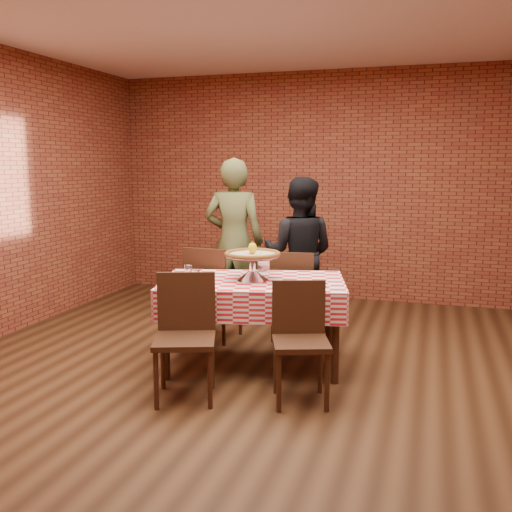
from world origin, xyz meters
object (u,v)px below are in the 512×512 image
chair_far_right (294,294)px  diner_black (299,253)px  water_glass_right (188,271)px  condiment_caddy (263,265)px  chair_near_left (185,339)px  chair_far_left (214,292)px  diner_olive (234,241)px  table (253,323)px  water_glass_left (196,276)px  pizza (252,255)px  chair_near_right (301,345)px  pizza_stand (252,268)px

chair_far_right → diner_black: bearing=-89.6°
water_glass_right → condiment_caddy: bearing=36.8°
condiment_caddy → diner_black: (0.12, 0.93, -0.03)m
chair_near_left → chair_far_left: bearing=83.9°
chair_far_left → diner_olive: bearing=-83.7°
water_glass_right → chair_near_left: size_ratio=0.12×
table → water_glass_left: 0.66m
pizza → water_glass_left: 0.51m
chair_near_left → chair_far_left: (-0.35, 1.47, 0.01)m
chair_far_left → diner_black: diner_black is taller
chair_near_right → diner_black: size_ratio=0.55×
pizza_stand → chair_near_right: pizza_stand is taller
water_glass_left → diner_olive: bearing=97.7°
table → chair_far_left: size_ratio=1.62×
pizza → chair_near_left: pizza is taller
pizza → water_glass_left: pizza is taller
condiment_caddy → chair_far_left: (-0.60, 0.30, -0.36)m
condiment_caddy → chair_far_right: condiment_caddy is taller
diner_black → condiment_caddy: bearing=80.9°
chair_far_right → table: bearing=74.1°
diner_black → table: bearing=83.4°
pizza → condiment_caddy: 0.38m
water_glass_left → diner_black: diner_black is taller
chair_near_right → chair_far_left: 1.75m
condiment_caddy → chair_near_left: size_ratio=0.16×
water_glass_left → chair_near_left: (0.16, -0.58, -0.35)m
water_glass_right → pizza_stand: bearing=6.5°
pizza → diner_olive: (-0.62, 1.28, -0.08)m
chair_near_left → diner_olive: diner_olive is taller
table → diner_olive: diner_olive is taller
condiment_caddy → chair_far_left: size_ratio=0.16×
table → chair_near_right: size_ratio=1.73×
chair_far_right → water_glass_left: bearing=57.0°
table → water_glass_right: bearing=-173.1°
water_glass_right → diner_olive: size_ratio=0.06×
water_glass_left → chair_far_left: 0.98m
pizza → water_glass_left: size_ratio=4.47×
water_glass_left → condiment_caddy: condiment_caddy is taller
chair_near_left → chair_near_right: (0.83, 0.19, -0.02)m
chair_near_left → diner_black: bearing=60.6°
pizza_stand → pizza: bearing=0.0°
table → water_glass_left: size_ratio=14.25×
diner_olive → water_glass_left: bearing=90.5°
chair_near_left → diner_olive: 2.18m
water_glass_right → chair_far_right: 1.24m
chair_far_left → diner_olive: (-0.01, 0.63, 0.43)m
table → chair_far_left: bearing=133.7°
water_glass_left → chair_far_right: size_ratio=0.12×
chair_far_right → diner_olive: diner_olive is taller
condiment_caddy → pizza: bearing=-110.0°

